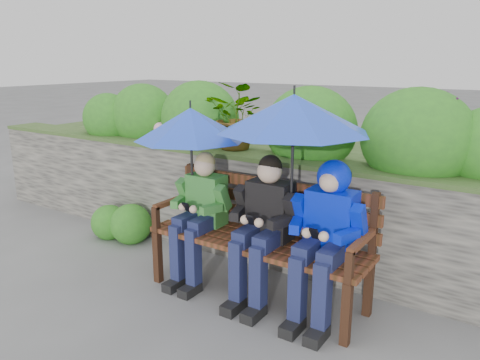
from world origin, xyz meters
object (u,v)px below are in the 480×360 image
Objects in this scene: boy_left at (200,210)px; umbrella_left at (191,124)px; boy_middle at (263,222)px; umbrella_right at (294,113)px; park_bench at (261,231)px; boy_right at (326,228)px.

umbrella_left is at bearing 163.74° from boy_left.
umbrella_left reaches higher than boy_middle.
umbrella_right is at bearing 17.82° from boy_middle.
boy_right is (0.58, -0.08, 0.17)m from park_bench.
umbrella_left is (-0.73, 0.03, 0.71)m from boy_middle.
umbrella_right reaches higher than umbrella_left.
boy_middle is at bearing -178.71° from boy_right.
umbrella_right reaches higher than boy_left.
umbrella_right is at bearing 170.28° from boy_right.
boy_middle is 0.99× the size of boy_right.
park_bench is 0.16m from boy_middle.
umbrella_right is (0.20, 0.07, 0.85)m from boy_middle.
boy_left is 0.96× the size of boy_middle.
umbrella_right is (0.27, -0.03, 0.96)m from park_bench.
umbrella_left is at bearing 179.01° from boy_right.
umbrella_left reaches higher than boy_left.
boy_middle is at bearing -2.61° from umbrella_left.
park_bench is at bearing 172.34° from boy_right.
boy_right is at bearing -7.66° from park_bench.
umbrella_left is 0.83× the size of umbrella_right.
boy_middle is (0.63, -0.00, 0.02)m from boy_left.
park_bench is at bearing 127.59° from boy_middle.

